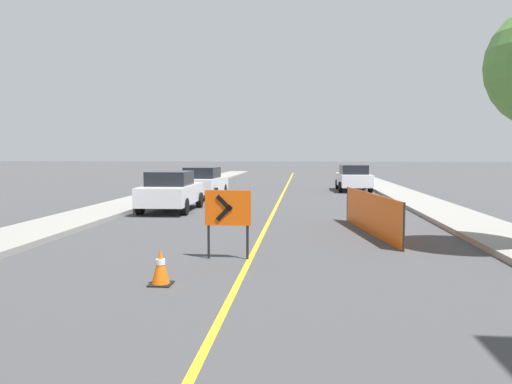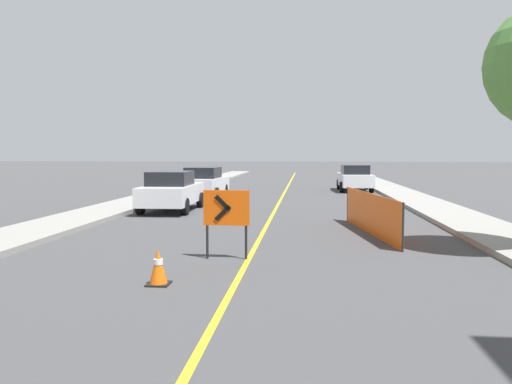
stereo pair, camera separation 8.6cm
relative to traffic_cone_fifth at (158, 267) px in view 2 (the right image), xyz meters
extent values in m
cube|color=gold|center=(1.33, 13.70, -0.31)|extent=(0.12, 73.68, 0.01)
cube|color=gray|center=(-5.15, 13.70, -0.24)|extent=(2.15, 73.68, 0.16)
cube|color=gray|center=(7.81, 13.70, -0.24)|extent=(2.15, 73.68, 0.16)
cube|color=black|center=(0.00, 0.00, -0.30)|extent=(0.39, 0.39, 0.03)
cone|color=orange|center=(0.00, 0.00, 0.02)|extent=(0.31, 0.31, 0.61)
cylinder|color=white|center=(0.00, 0.00, 0.09)|extent=(0.16, 0.16, 0.10)
cube|color=#EF560C|center=(0.85, 2.25, 0.80)|extent=(1.01, 0.07, 0.77)
cube|color=black|center=(0.78, 2.21, 0.91)|extent=(0.36, 0.02, 0.36)
cube|color=black|center=(0.78, 2.21, 0.70)|extent=(0.36, 0.02, 0.36)
cylinder|color=black|center=(0.42, 2.25, 0.05)|extent=(0.06, 0.06, 0.74)
cylinder|color=black|center=(1.28, 2.25, 0.05)|extent=(0.06, 0.06, 0.74)
cube|color=#EF560C|center=(4.41, 6.05, 0.26)|extent=(0.87, 5.31, 1.16)
cylinder|color=#262626|center=(4.83, 3.40, 0.26)|extent=(0.05, 0.05, 1.16)
cylinder|color=#262626|center=(3.99, 8.71, 0.26)|extent=(0.05, 0.05, 1.16)
cube|color=silver|center=(-2.75, 11.02, 0.36)|extent=(1.88, 4.33, 0.72)
cube|color=black|center=(-2.75, 10.81, 1.00)|extent=(1.57, 1.96, 0.55)
cylinder|color=black|center=(-3.61, 12.35, 0.00)|extent=(0.23, 0.64, 0.64)
cylinder|color=black|center=(-1.90, 12.35, 0.00)|extent=(0.23, 0.64, 0.64)
cylinder|color=black|center=(-3.61, 9.69, 0.00)|extent=(0.23, 0.64, 0.64)
cylinder|color=black|center=(-1.90, 9.69, 0.00)|extent=(0.23, 0.64, 0.64)
cube|color=silver|center=(-2.64, 16.79, 0.36)|extent=(1.97, 4.37, 0.72)
cube|color=black|center=(-2.64, 16.58, 1.00)|extent=(1.60, 1.99, 0.55)
cylinder|color=black|center=(-3.49, 18.13, 0.00)|extent=(0.24, 0.65, 0.64)
cylinder|color=black|center=(-1.78, 18.13, 0.00)|extent=(0.24, 0.65, 0.64)
cylinder|color=black|center=(-3.49, 15.46, 0.00)|extent=(0.24, 0.65, 0.64)
cylinder|color=black|center=(-1.78, 15.46, 0.00)|extent=(0.24, 0.65, 0.64)
cube|color=silver|center=(5.53, 22.42, 0.36)|extent=(1.93, 4.35, 0.72)
cube|color=black|center=(5.53, 22.20, 1.00)|extent=(1.59, 1.98, 0.55)
cylinder|color=black|center=(4.67, 23.75, 0.00)|extent=(0.24, 0.65, 0.64)
cylinder|color=black|center=(6.38, 23.75, 0.00)|extent=(0.24, 0.65, 0.64)
cylinder|color=black|center=(4.67, 21.09, 0.00)|extent=(0.24, 0.65, 0.64)
cylinder|color=black|center=(6.38, 21.09, 0.00)|extent=(0.24, 0.65, 0.64)
camera|label=1|loc=(2.47, -8.39, 1.99)|focal=35.00mm
camera|label=2|loc=(2.56, -8.39, 1.99)|focal=35.00mm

